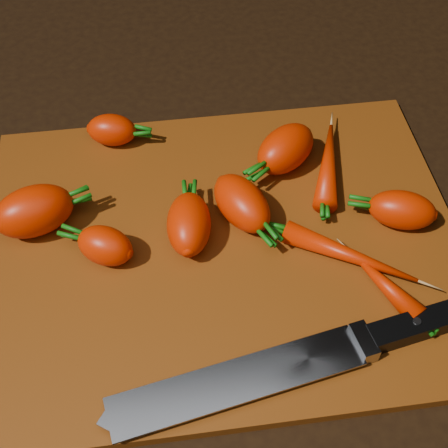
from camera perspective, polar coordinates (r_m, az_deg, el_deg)
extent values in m
cube|color=black|center=(0.67, 0.11, -2.54)|extent=(2.00, 2.00, 0.01)
cube|color=#68310C|center=(0.66, 0.12, -1.97)|extent=(0.50, 0.40, 0.01)
ellipsoid|color=red|center=(0.68, -17.00, 1.13)|extent=(0.10, 0.08, 0.05)
ellipsoid|color=red|center=(0.64, -10.82, -1.96)|extent=(0.07, 0.06, 0.04)
ellipsoid|color=red|center=(0.66, 1.64, 1.93)|extent=(0.08, 0.09, 0.05)
ellipsoid|color=red|center=(0.65, -3.23, 0.00)|extent=(0.05, 0.08, 0.05)
ellipsoid|color=red|center=(0.72, 5.66, 6.86)|extent=(0.09, 0.09, 0.05)
ellipsoid|color=red|center=(0.76, -10.22, 8.47)|extent=(0.07, 0.05, 0.04)
ellipsoid|color=red|center=(0.69, 15.97, 1.25)|extent=(0.08, 0.06, 0.04)
ellipsoid|color=red|center=(0.73, 9.51, 5.47)|extent=(0.06, 0.13, 0.03)
ellipsoid|color=red|center=(0.65, 11.43, -2.82)|extent=(0.13, 0.10, 0.02)
ellipsoid|color=red|center=(0.63, 14.47, -5.38)|extent=(0.06, 0.09, 0.02)
cube|color=gray|center=(0.56, -10.61, -17.29)|extent=(0.24, 0.08, 0.00)
cube|color=gray|center=(0.57, 1.88, -13.97)|extent=(0.02, 0.04, 0.02)
cube|color=black|center=(0.58, 8.79, -11.80)|extent=(0.13, 0.05, 0.02)
cylinder|color=#B2B2B7|center=(0.57, 7.05, -11.97)|extent=(0.01, 0.01, 0.00)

